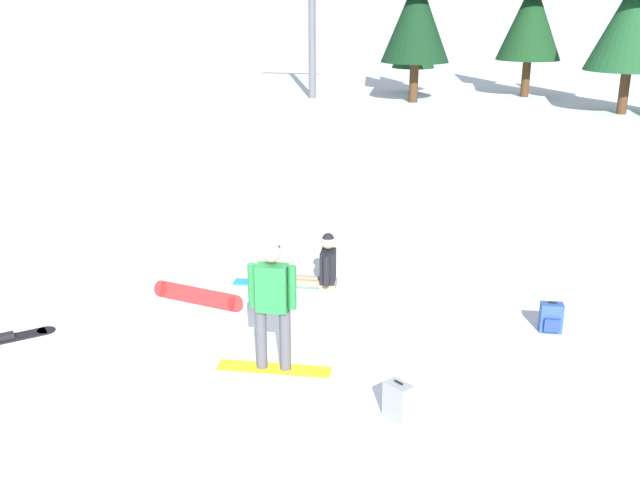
# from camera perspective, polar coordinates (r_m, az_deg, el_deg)

# --- Properties ---
(ground_plane) EXTENTS (800.00, 800.00, 0.00)m
(ground_plane) POSITION_cam_1_polar(r_m,az_deg,el_deg) (10.02, -7.28, -9.42)
(ground_plane) COLOR silver
(snowboarder_foreground) EXTENTS (1.53, 0.42, 1.75)m
(snowboarder_foreground) POSITION_cam_1_polar(r_m,az_deg,el_deg) (9.34, -3.76, -5.11)
(snowboarder_foreground) COLOR yellow
(snowboarder_foreground) RESTS_ON ground_plane
(snowboarder_midground) EXTENTS (1.80, 0.64, 0.96)m
(snowboarder_midground) POSITION_cam_1_polar(r_m,az_deg,el_deg) (12.26, -0.19, -2.23)
(snowboarder_midground) COLOR gray
(snowboarder_midground) RESTS_ON ground_plane
(loose_snowboard_near_left) EXTENTS (1.69, 0.46, 0.26)m
(loose_snowboard_near_left) POSITION_cam_1_polar(r_m,az_deg,el_deg) (11.83, -9.62, -4.32)
(loose_snowboard_near_left) COLOR red
(loose_snowboard_near_left) RESTS_ON ground_plane
(backpack_grey) EXTENTS (0.38, 0.37, 0.47)m
(backpack_grey) POSITION_cam_1_polar(r_m,az_deg,el_deg) (8.68, 6.22, -12.47)
(backpack_grey) COLOR gray
(backpack_grey) RESTS_ON ground_plane
(backpack_blue) EXTENTS (0.34, 0.29, 0.47)m
(backpack_blue) POSITION_cam_1_polar(r_m,az_deg,el_deg) (11.19, 17.75, -5.88)
(backpack_blue) COLOR #2D4C9E
(backpack_blue) RESTS_ON ground_plane
(pine_tree_tall) EXTENTS (3.58, 3.58, 8.23)m
(pine_tree_tall) POSITION_cam_1_polar(r_m,az_deg,el_deg) (33.56, 23.60, 16.72)
(pine_tree_tall) COLOR #472D19
(pine_tree_tall) RESTS_ON ground_plane
(pine_tree_slender) EXTENTS (3.13, 3.13, 8.18)m
(pine_tree_slender) POSITION_cam_1_polar(r_m,az_deg,el_deg) (38.13, 16.39, 17.45)
(pine_tree_slender) COLOR #472D19
(pine_tree_slender) RESTS_ON ground_plane
(pine_tree_leaning) EXTENTS (2.21, 2.21, 5.77)m
(pine_tree_leaning) POSITION_cam_1_polar(r_m,az_deg,el_deg) (38.77, 7.45, 16.07)
(pine_tree_leaning) COLOR #472D19
(pine_tree_leaning) RESTS_ON ground_plane
(pine_tree_broad) EXTENTS (3.18, 3.18, 8.42)m
(pine_tree_broad) POSITION_cam_1_polar(r_m,az_deg,el_deg) (34.97, 7.65, 18.18)
(pine_tree_broad) COLOR #472D19
(pine_tree_broad) RESTS_ON ground_plane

